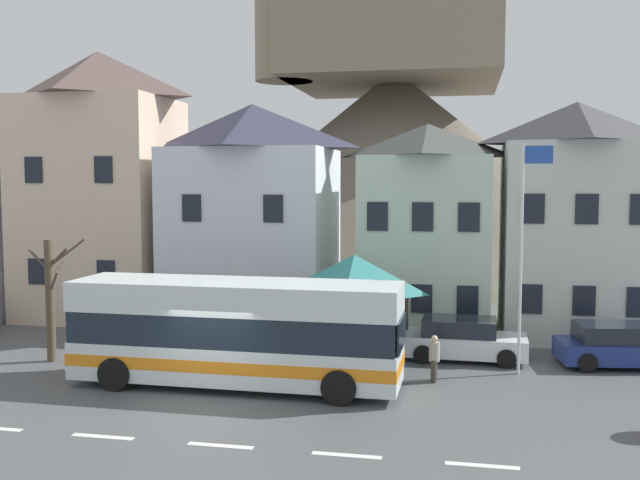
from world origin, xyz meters
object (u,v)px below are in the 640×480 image
object	(u,v)px
pedestrian_01	(374,353)
flagpole	(524,242)
parked_car_03	(463,339)
pedestrian_00	(434,357)
hilltop_castle	(393,160)
townhouse_02	(253,214)
townhouse_04	(574,219)
parked_car_02	(618,346)
parked_car_01	(147,326)
townhouse_01	(101,186)
townhouse_03	(426,227)
public_bench	(321,332)
bare_tree_00	(51,298)
bus_shelter	(354,274)
transit_bus	(236,334)

from	to	relation	value
pedestrian_01	flagpole	world-z (taller)	flagpole
parked_car_03	pedestrian_00	world-z (taller)	pedestrian_00
hilltop_castle	parked_car_03	world-z (taller)	hilltop_castle
townhouse_02	pedestrian_01	size ratio (longest dim) A/B	6.49
townhouse_04	parked_car_03	bearing A→B (deg)	-130.55
townhouse_02	hilltop_castle	distance (m)	23.76
townhouse_04	parked_car_02	world-z (taller)	townhouse_04
parked_car_01	parked_car_03	world-z (taller)	parked_car_03
parked_car_01	parked_car_03	xyz separation A→B (m)	(11.94, -0.29, 0.06)
townhouse_01	townhouse_03	world-z (taller)	townhouse_01
parked_car_01	pedestrian_01	bearing A→B (deg)	-15.14
public_bench	parked_car_02	bearing A→B (deg)	-6.43
townhouse_03	pedestrian_00	bearing A→B (deg)	-85.22
parked_car_02	townhouse_01	bearing A→B (deg)	159.59
parked_car_02	flagpole	bearing A→B (deg)	-160.92
bare_tree_00	townhouse_01	bearing A→B (deg)	106.36
townhouse_02	parked_car_02	bearing A→B (deg)	-19.54
townhouse_01	pedestrian_00	xyz separation A→B (m)	(15.36, -7.95, -5.22)
bus_shelter	public_bench	size ratio (longest dim) A/B	2.52
flagpole	public_bench	bearing A→B (deg)	158.50
bus_shelter	parked_car_01	bearing A→B (deg)	169.95
townhouse_03	pedestrian_01	xyz separation A→B (m)	(-1.19, -8.27, -3.49)
bus_shelter	pedestrian_01	bearing A→B (deg)	-63.73
townhouse_04	parked_car_01	size ratio (longest dim) A/B	2.06
transit_bus	pedestrian_00	bearing A→B (deg)	16.13
parked_car_02	bus_shelter	bearing A→B (deg)	-179.52
townhouse_03	pedestrian_01	size ratio (longest dim) A/B	5.85
public_bench	bare_tree_00	size ratio (longest dim) A/B	0.35
flagpole	parked_car_02	bearing A→B (deg)	26.71
hilltop_castle	bus_shelter	xyz separation A→B (m)	(1.56, -29.53, -4.75)
townhouse_03	parked_car_02	bearing A→B (deg)	-37.99
parked_car_01	public_bench	distance (m)	6.69
flagpole	pedestrian_00	bearing A→B (deg)	-151.49
pedestrian_00	townhouse_03	bearing A→B (deg)	94.78
townhouse_03	pedestrian_01	distance (m)	9.05
townhouse_02	hilltop_castle	size ratio (longest dim) A/B	0.26
parked_car_02	public_bench	world-z (taller)	parked_car_02
townhouse_03	parked_car_02	distance (m)	9.19
townhouse_02	pedestrian_01	distance (m)	11.03
townhouse_02	townhouse_03	world-z (taller)	townhouse_02
parked_car_02	parked_car_03	world-z (taller)	parked_car_03
parked_car_02	bare_tree_00	distance (m)	19.30
pedestrian_00	pedestrian_01	size ratio (longest dim) A/B	0.99
pedestrian_00	bare_tree_00	xyz separation A→B (m)	(-13.02, -0.02, 1.44)
public_bench	bare_tree_00	distance (m)	9.76
transit_bus	parked_car_03	size ratio (longest dim) A/B	2.37
hilltop_castle	parked_car_03	bearing A→B (deg)	-79.56
townhouse_02	transit_bus	size ratio (longest dim) A/B	0.95
parked_car_03	public_bench	world-z (taller)	parked_car_03
parked_car_01	pedestrian_01	distance (m)	9.74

